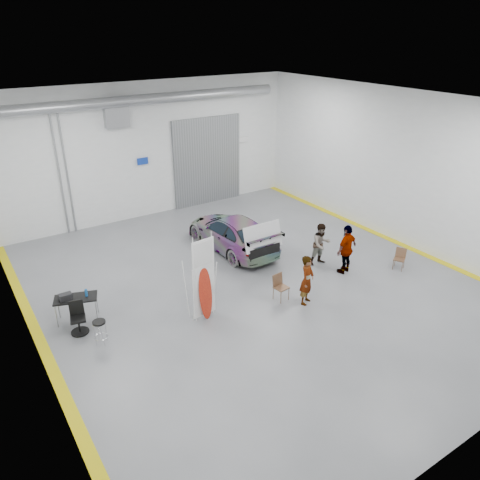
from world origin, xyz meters
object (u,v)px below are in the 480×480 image
person_b (321,244)px  office_chair (78,319)px  shop_stool (100,333)px  person_a (307,280)px  work_table (73,298)px  sedan_car (232,233)px  folding_chair_near (281,292)px  folding_chair_far (398,263)px  person_c (347,249)px  surfboard_display (204,286)px

person_b → office_chair: (-8.74, 0.64, -0.37)m
office_chair → shop_stool: bearing=-54.5°
person_a → work_table: person_a is taller
sedan_car → person_a: (-0.19, -4.70, 0.16)m
person_b → office_chair: 8.77m
folding_chair_near → folding_chair_far: folding_chair_near is taller
person_b → sedan_car: bearing=131.1°
person_a → office_chair: person_a is taller
person_c → office_chair: size_ratio=1.90×
folding_chair_far → work_table: (-10.73, 3.18, 0.53)m
sedan_car → office_chair: bearing=17.5°
folding_chair_near → surfboard_display: bearing=164.3°
person_a → folding_chair_near: person_a is taller
person_c → folding_chair_near: (-3.06, -0.19, -0.65)m
person_c → shop_stool: (-8.67, 0.72, -0.55)m
sedan_car → office_chair: 7.10m
person_c → surfboard_display: size_ratio=0.66×
person_a → office_chair: (-6.53, 2.41, -0.40)m
office_chair → person_a: bearing=-6.7°
surfboard_display → folding_chair_far: 7.57m
person_b → folding_chair_far: size_ratio=2.04×
surfboard_display → office_chair: bearing=151.4°
folding_chair_near → shop_stool: folding_chair_near is taller
person_c → sedan_car: bearing=-71.0°
person_b → person_c: person_c is taller
shop_stool → work_table: (-0.27, 1.55, 0.41)m
sedan_car → person_a: 4.70m
folding_chair_near → person_a: bearing=-53.6°
person_a → office_chair: bearing=131.5°
folding_chair_far → work_table: size_ratio=0.57×
person_c → shop_stool: bearing=-16.4°
sedan_car → folding_chair_far: 6.35m
sedan_car → office_chair: (-6.72, -2.29, -0.24)m
person_c → office_chair: (-9.04, 1.62, -0.49)m
surfboard_display → folding_chair_near: bearing=-15.9°
sedan_car → person_c: (2.32, -3.91, 0.25)m
sedan_car → person_b: bearing=123.2°
sedan_car → person_c: size_ratio=2.52×
person_b → folding_chair_near: 3.04m
shop_stool → office_chair: bearing=111.9°
surfboard_display → folding_chair_near: size_ratio=3.21×
person_a → sedan_car: bearing=59.4°
sedan_car → shop_stool: (-6.36, -3.19, -0.30)m
person_c → work_table: person_c is taller
person_b → folding_chair_far: bearing=-35.5°
person_a → surfboard_display: size_ratio=0.60×
person_c → folding_chair_far: (1.79, -0.91, -0.67)m
sedan_car → folding_chair_far: size_ratio=5.88×
work_table → person_c: bearing=-14.2°
folding_chair_near → folding_chair_far: 4.90m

